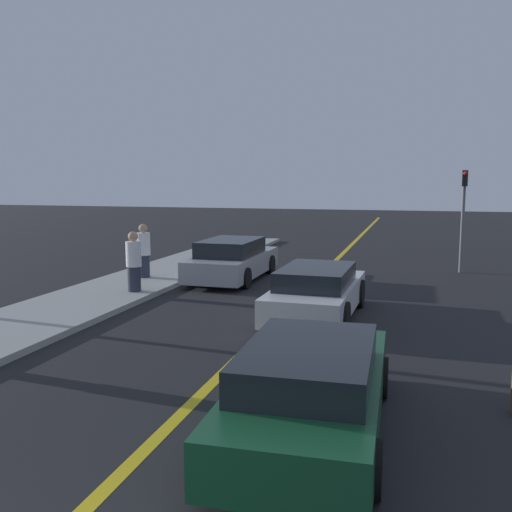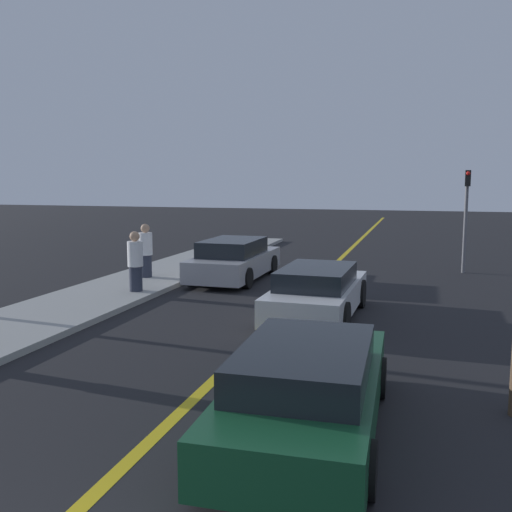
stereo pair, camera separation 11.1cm
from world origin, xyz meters
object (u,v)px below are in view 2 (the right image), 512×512
Objects in this scene: car_far_distant at (234,260)px; traffic_light at (466,210)px; car_ahead_center at (318,292)px; pedestrian_mid_group at (135,262)px; pedestrian_far_standing at (146,251)px; car_near_right_lane at (307,388)px.

traffic_light reaches higher than car_far_distant.
car_ahead_center is 5.67m from car_far_distant.
car_far_distant is (-3.55, 4.42, 0.03)m from car_ahead_center.
pedestrian_mid_group is 2.32m from pedestrian_far_standing.
traffic_light is at bearing 25.02° from pedestrian_far_standing.
car_near_right_lane is at bearing -52.93° from pedestrian_far_standing.
traffic_light is at bearing 65.80° from car_ahead_center.
car_far_distant is at bearing 111.48° from car_near_right_lane.
car_far_distant reaches higher than car_near_right_lane.
pedestrian_far_standing is (-6.16, 3.27, 0.37)m from car_ahead_center.
car_ahead_center is at bearing -50.79° from car_far_distant.
car_near_right_lane is 11.83m from pedestrian_far_standing.
pedestrian_mid_group is at bearing 169.71° from car_ahead_center.
car_ahead_center is 6.98m from pedestrian_far_standing.
traffic_light reaches higher than pedestrian_mid_group.
car_ahead_center is at bearing -115.45° from traffic_light.
pedestrian_far_standing is at bearing -155.68° from car_far_distant.
car_near_right_lane is 11.51m from car_far_distant.
car_near_right_lane is 1.02× the size of car_ahead_center.
pedestrian_mid_group reaches higher than car_near_right_lane.
car_ahead_center reaches higher than car_near_right_lane.
car_far_distant is at bearing 129.98° from car_ahead_center.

